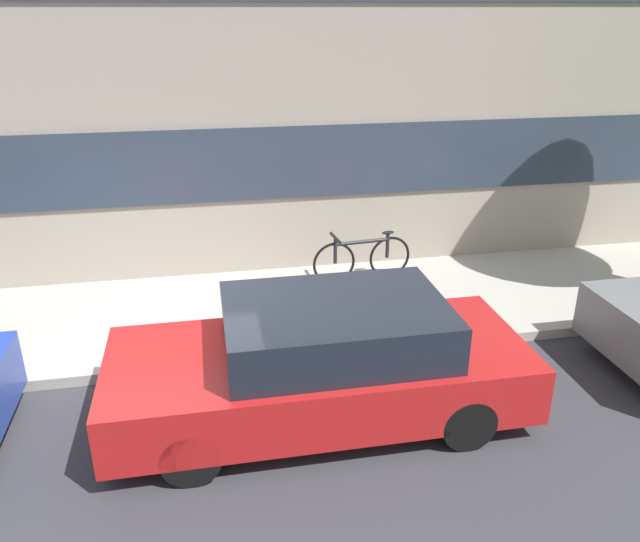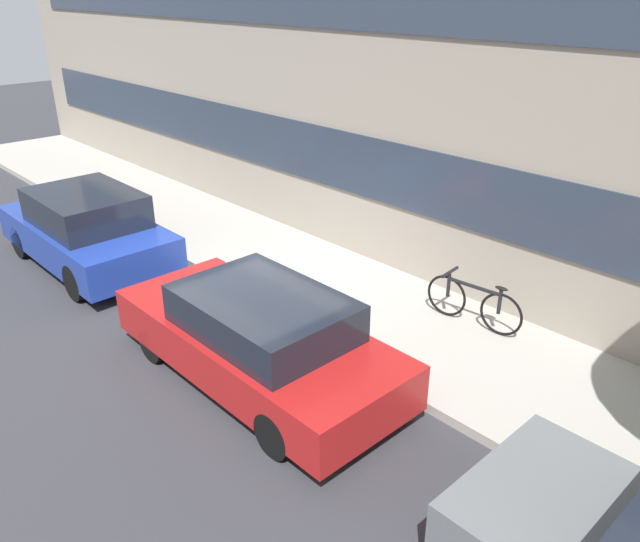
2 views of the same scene
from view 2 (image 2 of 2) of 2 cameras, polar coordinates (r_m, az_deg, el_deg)
The scene contains 7 objects.
ground_plane at distance 10.31m, azimuth -6.87°, elevation -3.41°, with size 56.00×56.00×0.00m, color #333338.
sidewalk_strip at distance 11.05m, azimuth -1.16°, elevation -0.79°, with size 28.00×2.76×0.14m.
rowhouse_facade at distance 11.27m, azimuth 6.07°, elevation 21.75°, with size 28.00×1.02×8.51m.
parked_car_blue at distance 12.30m, azimuth -20.53°, elevation 3.60°, with size 3.99×1.79×1.46m.
parked_car_red at distance 8.23m, azimuth -5.66°, elevation -6.02°, with size 4.32×1.77×1.31m.
fire_hydrant at distance 13.84m, azimuth -16.38°, elevation 5.67°, with size 0.53×0.30×0.78m.
bicycle at distance 9.61m, azimuth 13.82°, elevation -2.75°, with size 1.57×0.44×0.76m.
Camera 2 is at (7.41, -5.27, 4.87)m, focal length 35.00 mm.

